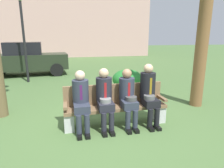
{
  "coord_description": "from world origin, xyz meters",
  "views": [
    {
      "loc": [
        -0.8,
        -3.86,
        1.93
      ],
      "look_at": [
        0.2,
        0.45,
        0.85
      ],
      "focal_mm": 30.94,
      "sensor_mm": 36.0,
      "label": 1
    }
  ],
  "objects": [
    {
      "name": "ground_plane",
      "position": [
        0.0,
        0.0,
        0.0
      ],
      "size": [
        80.0,
        80.0,
        0.0
      ],
      "primitive_type": "plane",
      "color": "#4A6A38"
    },
    {
      "name": "seated_man_leftmost",
      "position": [
        -0.57,
        -0.03,
        0.71
      ],
      "size": [
        0.34,
        0.72,
        1.27
      ],
      "color": "#2D3342",
      "rests_on": "ground"
    },
    {
      "name": "seated_man_rightmost",
      "position": [
        0.93,
        -0.02,
        0.75
      ],
      "size": [
        0.34,
        0.72,
        1.36
      ],
      "color": "black",
      "rests_on": "ground"
    },
    {
      "name": "park_bench",
      "position": [
        0.2,
        0.11,
        0.43
      ],
      "size": [
        2.26,
        0.44,
        0.9
      ],
      "color": "brown",
      "rests_on": "ground"
    },
    {
      "name": "shrub_near_bench",
      "position": [
        1.41,
        3.06,
        0.36
      ],
      "size": [
        1.16,
        1.06,
        0.72
      ],
      "primitive_type": "ellipsoid",
      "color": "#277E30",
      "rests_on": "ground"
    },
    {
      "name": "street_lamp",
      "position": [
        -2.52,
        5.04,
        2.19
      ],
      "size": [
        0.24,
        0.24,
        3.57
      ],
      "color": "black",
      "rests_on": "ground"
    },
    {
      "name": "parked_car_near",
      "position": [
        -2.81,
        6.72,
        0.84
      ],
      "size": [
        4.04,
        2.03,
        1.68
      ],
      "color": "#232D1E",
      "rests_on": "ground"
    },
    {
      "name": "seated_man_centerleft",
      "position": [
        -0.07,
        -0.03,
        0.72
      ],
      "size": [
        0.34,
        0.72,
        1.29
      ],
      "color": "#23232D",
      "rests_on": "ground"
    },
    {
      "name": "seated_man_centerright",
      "position": [
        0.44,
        -0.03,
        0.7
      ],
      "size": [
        0.34,
        0.72,
        1.26
      ],
      "color": "#2D3342",
      "rests_on": "ground"
    }
  ]
}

